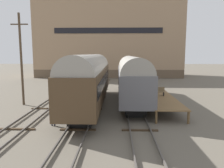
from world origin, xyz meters
name	(u,v)px	position (x,y,z in m)	size (l,w,h in m)	color
ground_plane	(84,118)	(0.00, 0.00, 0.00)	(200.00, 200.00, 0.00)	#60594C
track_left	(33,116)	(-4.46, 0.00, 0.14)	(2.60, 60.00, 0.26)	#4C4742
track_middle	(84,117)	(0.00, 0.00, 0.14)	(2.60, 60.00, 0.26)	#4C4742
track_right	(136,117)	(4.46, 0.00, 0.14)	(2.60, 60.00, 0.26)	#4C4742
train_car_brown	(90,77)	(0.00, 4.43, 3.09)	(3.06, 18.20, 5.42)	black
train_car_grey	(132,76)	(4.46, 6.70, 2.94)	(3.06, 16.13, 5.19)	black
station_platform	(160,98)	(7.20, 3.78, 1.01)	(2.83, 10.38, 1.10)	brown
bench	(158,91)	(7.09, 4.65, 1.59)	(1.40, 0.40, 0.91)	brown
person_worker	(53,112)	(-2.07, -2.06, 1.11)	(0.32, 0.32, 1.83)	#282833
utility_pole	(21,58)	(-7.32, 4.74, 5.00)	(1.80, 0.24, 9.66)	#473828
warehouse_building	(109,37)	(0.70, 35.95, 9.55)	(33.85, 10.74, 19.10)	brown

